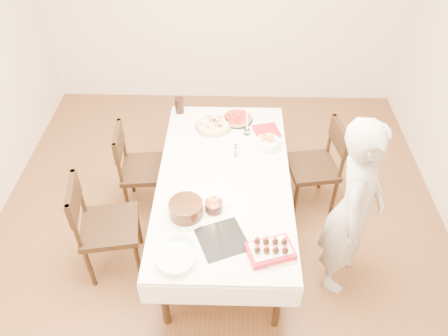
{
  "coord_description": "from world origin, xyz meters",
  "views": [
    {
      "loc": [
        0.12,
        -2.68,
        3.35
      ],
      "look_at": [
        0.05,
        0.06,
        0.86
      ],
      "focal_mm": 35.0,
      "sensor_mm": 36.0,
      "label": 1
    }
  ],
  "objects_px": {
    "chair_left_savory": "(145,169)",
    "pizza_white": "(214,125)",
    "chair_right_savory": "(313,167)",
    "chair_left_dessert": "(110,226)",
    "layer_cake": "(186,209)",
    "dining_table": "(224,207)",
    "cola_glass": "(179,105)",
    "person": "(354,210)",
    "pasta_bowl": "(268,143)",
    "birthday_cake": "(214,203)",
    "pizza_pepperoni": "(237,118)",
    "taper_candle": "(247,122)",
    "strawberry_box": "(270,250)"
  },
  "relations": [
    {
      "from": "pasta_bowl",
      "to": "birthday_cake",
      "type": "relative_size",
      "value": 1.48
    },
    {
      "from": "dining_table",
      "to": "person",
      "type": "distance_m",
      "value": 1.2
    },
    {
      "from": "chair_left_dessert",
      "to": "pizza_pepperoni",
      "type": "height_order",
      "value": "chair_left_dessert"
    },
    {
      "from": "dining_table",
      "to": "cola_glass",
      "type": "xyz_separation_m",
      "value": [
        -0.48,
        0.97,
        0.46
      ]
    },
    {
      "from": "dining_table",
      "to": "person",
      "type": "xyz_separation_m",
      "value": [
        1.01,
        -0.43,
        0.47
      ]
    },
    {
      "from": "dining_table",
      "to": "birthday_cake",
      "type": "bearing_deg",
      "value": -100.66
    },
    {
      "from": "person",
      "to": "pizza_pepperoni",
      "type": "relative_size",
      "value": 5.33
    },
    {
      "from": "chair_left_dessert",
      "to": "strawberry_box",
      "type": "bearing_deg",
      "value": 152.14
    },
    {
      "from": "chair_left_dessert",
      "to": "pasta_bowl",
      "type": "distance_m",
      "value": 1.6
    },
    {
      "from": "pasta_bowl",
      "to": "taper_candle",
      "type": "xyz_separation_m",
      "value": [
        -0.19,
        0.19,
        0.1
      ]
    },
    {
      "from": "layer_cake",
      "to": "cola_glass",
      "type": "bearing_deg",
      "value": 97.85
    },
    {
      "from": "pizza_pepperoni",
      "to": "chair_left_dessert",
      "type": "bearing_deg",
      "value": -131.26
    },
    {
      "from": "layer_cake",
      "to": "dining_table",
      "type": "bearing_deg",
      "value": 56.74
    },
    {
      "from": "cola_glass",
      "to": "person",
      "type": "bearing_deg",
      "value": -43.14
    },
    {
      "from": "chair_right_savory",
      "to": "person",
      "type": "distance_m",
      "value": 0.96
    },
    {
      "from": "taper_candle",
      "to": "layer_cake",
      "type": "relative_size",
      "value": 0.85
    },
    {
      "from": "pizza_white",
      "to": "layer_cake",
      "type": "bearing_deg",
      "value": -98.12
    },
    {
      "from": "chair_right_savory",
      "to": "chair_left_dessert",
      "type": "height_order",
      "value": "chair_left_dessert"
    },
    {
      "from": "dining_table",
      "to": "chair_right_savory",
      "type": "xyz_separation_m",
      "value": [
        0.86,
        0.45,
        0.11
      ]
    },
    {
      "from": "pasta_bowl",
      "to": "strawberry_box",
      "type": "relative_size",
      "value": 0.65
    },
    {
      "from": "person",
      "to": "pizza_white",
      "type": "relative_size",
      "value": 4.55
    },
    {
      "from": "chair_left_dessert",
      "to": "strawberry_box",
      "type": "distance_m",
      "value": 1.41
    },
    {
      "from": "pasta_bowl",
      "to": "taper_candle",
      "type": "height_order",
      "value": "taper_candle"
    },
    {
      "from": "chair_right_savory",
      "to": "cola_glass",
      "type": "bearing_deg",
      "value": 149.25
    },
    {
      "from": "person",
      "to": "cola_glass",
      "type": "xyz_separation_m",
      "value": [
        -1.5,
        1.4,
        -0.01
      ]
    },
    {
      "from": "chair_right_savory",
      "to": "person",
      "type": "height_order",
      "value": "person"
    },
    {
      "from": "chair_right_savory",
      "to": "chair_left_dessert",
      "type": "distance_m",
      "value": 1.99
    },
    {
      "from": "person",
      "to": "cola_glass",
      "type": "bearing_deg",
      "value": 68.48
    },
    {
      "from": "cola_glass",
      "to": "pizza_pepperoni",
      "type": "bearing_deg",
      "value": -11.59
    },
    {
      "from": "chair_right_savory",
      "to": "strawberry_box",
      "type": "bearing_deg",
      "value": -121.31
    },
    {
      "from": "dining_table",
      "to": "pizza_white",
      "type": "height_order",
      "value": "pizza_white"
    },
    {
      "from": "layer_cake",
      "to": "pizza_pepperoni",
      "type": "bearing_deg",
      "value": 72.79
    },
    {
      "from": "chair_left_dessert",
      "to": "person",
      "type": "distance_m",
      "value": 2.0
    },
    {
      "from": "birthday_cake",
      "to": "strawberry_box",
      "type": "relative_size",
      "value": 0.44
    },
    {
      "from": "pizza_pepperoni",
      "to": "layer_cake",
      "type": "height_order",
      "value": "layer_cake"
    },
    {
      "from": "person",
      "to": "birthday_cake",
      "type": "xyz_separation_m",
      "value": [
        -1.09,
        0.05,
        -0.01
      ]
    },
    {
      "from": "dining_table",
      "to": "chair_right_savory",
      "type": "bearing_deg",
      "value": 27.57
    },
    {
      "from": "taper_candle",
      "to": "cola_glass",
      "type": "xyz_separation_m",
      "value": [
        -0.68,
        0.35,
        -0.06
      ]
    },
    {
      "from": "cola_glass",
      "to": "layer_cake",
      "type": "height_order",
      "value": "cola_glass"
    },
    {
      "from": "taper_candle",
      "to": "cola_glass",
      "type": "distance_m",
      "value": 0.77
    },
    {
      "from": "pasta_bowl",
      "to": "cola_glass",
      "type": "relative_size",
      "value": 1.29
    },
    {
      "from": "chair_left_savory",
      "to": "birthday_cake",
      "type": "xyz_separation_m",
      "value": [
        0.71,
        -0.76,
        0.35
      ]
    },
    {
      "from": "person",
      "to": "pasta_bowl",
      "type": "distance_m",
      "value": 1.07
    },
    {
      "from": "chair_left_dessert",
      "to": "pizza_white",
      "type": "bearing_deg",
      "value": -137.29
    },
    {
      "from": "layer_cake",
      "to": "chair_left_dessert",
      "type": "bearing_deg",
      "value": 174.26
    },
    {
      "from": "dining_table",
      "to": "person",
      "type": "bearing_deg",
      "value": -23.1
    },
    {
      "from": "chair_left_savory",
      "to": "pizza_white",
      "type": "xyz_separation_m",
      "value": [
        0.66,
        0.34,
        0.29
      ]
    },
    {
      "from": "pizza_white",
      "to": "pasta_bowl",
      "type": "relative_size",
      "value": 1.72
    },
    {
      "from": "chair_left_savory",
      "to": "cola_glass",
      "type": "height_order",
      "value": "chair_left_savory"
    },
    {
      "from": "pizza_white",
      "to": "pizza_pepperoni",
      "type": "relative_size",
      "value": 1.17
    }
  ]
}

